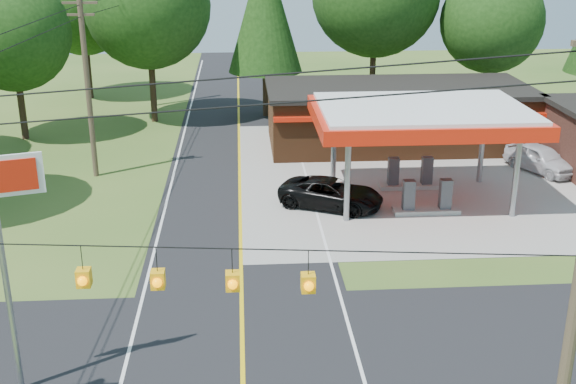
{
  "coord_description": "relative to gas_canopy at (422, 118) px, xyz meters",
  "views": [
    {
      "loc": [
        0.11,
        -20.79,
        13.02
      ],
      "look_at": [
        2.0,
        7.0,
        2.8
      ],
      "focal_mm": 45.0,
      "sensor_mm": 36.0,
      "label": 1
    }
  ],
  "objects": [
    {
      "name": "ground",
      "position": [
        -9.0,
        -13.0,
        -4.27
      ],
      "size": [
        120.0,
        120.0,
        0.0
      ],
      "primitive_type": "plane",
      "color": "#38591F",
      "rests_on": "ground"
    },
    {
      "name": "utility_pole_north",
      "position": [
        -15.5,
        22.0,
        0.48
      ],
      "size": [
        0.3,
        0.3,
        9.5
      ],
      "color": "#473828",
      "rests_on": "ground"
    },
    {
      "name": "main_highway",
      "position": [
        -9.0,
        -13.0,
        -4.26
      ],
      "size": [
        8.0,
        120.0,
        0.02
      ],
      "primitive_type": "cube",
      "color": "black",
      "rests_on": "ground"
    },
    {
      "name": "gas_canopy",
      "position": [
        0.0,
        0.0,
        0.0
      ],
      "size": [
        10.6,
        7.4,
        4.88
      ],
      "color": "gray",
      "rests_on": "ground"
    },
    {
      "name": "cross_road",
      "position": [
        -9.0,
        -13.0,
        -4.25
      ],
      "size": [
        70.0,
        7.0,
        0.02
      ],
      "primitive_type": "cube",
      "color": "black",
      "rests_on": "ground"
    },
    {
      "name": "overhead_beacons",
      "position": [
        -10.0,
        -19.0,
        1.95
      ],
      "size": [
        17.04,
        2.04,
        1.03
      ],
      "color": "black",
      "rests_on": "ground"
    },
    {
      "name": "suv_car",
      "position": [
        -4.5,
        -0.7,
        -3.56
      ],
      "size": [
        6.78,
        6.78,
        1.42
      ],
      "primitive_type": "imported",
      "rotation": [
        0.0,
        0.0,
        1.14
      ],
      "color": "black",
      "rests_on": "ground"
    },
    {
      "name": "convenience_store",
      "position": [
        1.0,
        9.98,
        -2.35
      ],
      "size": [
        16.4,
        7.55,
        3.8
      ],
      "color": "#552F18",
      "rests_on": "ground"
    },
    {
      "name": "utility_pole_far_left",
      "position": [
        -17.0,
        5.0,
        0.93
      ],
      "size": [
        1.8,
        0.3,
        10.0
      ],
      "color": "#473828",
      "rests_on": "ground"
    },
    {
      "name": "lane_center_yellow",
      "position": [
        -9.0,
        -13.0,
        -4.24
      ],
      "size": [
        0.15,
        110.0,
        0.0
      ],
      "primitive_type": "cube",
      "color": "yellow",
      "rests_on": "main_highway"
    },
    {
      "name": "treeline_backdrop",
      "position": [
        -8.18,
        11.01,
        3.22
      ],
      "size": [
        70.27,
        51.59,
        13.3
      ],
      "color": "#332316",
      "rests_on": "ground"
    },
    {
      "name": "sedan_car",
      "position": [
        8.0,
        4.0,
        -3.5
      ],
      "size": [
        5.94,
        5.94,
        1.53
      ],
      "primitive_type": "imported",
      "rotation": [
        0.0,
        0.0,
        0.42
      ],
      "color": "silver",
      "rests_on": "ground"
    }
  ]
}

